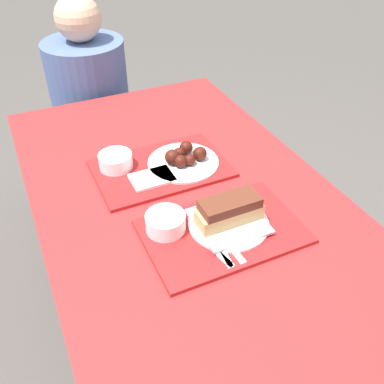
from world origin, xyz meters
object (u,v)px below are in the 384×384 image
(bowl_coleslaw_far, at_px, (116,160))
(person_seated_across, at_px, (89,86))
(brisket_sandwich_plate, at_px, (229,215))
(wings_plate_far, at_px, (184,158))
(tray_near, at_px, (223,232))
(tray_far, at_px, (161,169))
(bowl_coleslaw_near, at_px, (165,222))

(bowl_coleslaw_far, distance_m, person_seated_across, 0.77)
(brisket_sandwich_plate, xyz_separation_m, wings_plate_far, (0.01, 0.32, -0.01))
(bowl_coleslaw_far, height_order, wings_plate_far, wings_plate_far)
(brisket_sandwich_plate, bearing_deg, bowl_coleslaw_far, 116.68)
(bowl_coleslaw_far, bearing_deg, tray_near, -66.92)
(bowl_coleslaw_far, height_order, person_seated_across, person_seated_across)
(tray_far, relative_size, person_seated_across, 0.62)
(bowl_coleslaw_far, xyz_separation_m, person_seated_across, (0.09, 0.76, -0.08))
(tray_near, height_order, brisket_sandwich_plate, brisket_sandwich_plate)
(tray_far, xyz_separation_m, bowl_coleslaw_near, (-0.10, -0.28, 0.03))
(bowl_coleslaw_near, bearing_deg, tray_near, -26.09)
(tray_far, xyz_separation_m, wings_plate_far, (0.08, -0.01, 0.02))
(tray_near, distance_m, bowl_coleslaw_far, 0.45)
(wings_plate_far, height_order, person_seated_across, person_seated_across)
(bowl_coleslaw_near, relative_size, brisket_sandwich_plate, 0.49)
(tray_near, height_order, bowl_coleslaw_near, bowl_coleslaw_near)
(tray_far, distance_m, bowl_coleslaw_far, 0.15)
(brisket_sandwich_plate, distance_m, bowl_coleslaw_far, 0.44)
(brisket_sandwich_plate, relative_size, person_seated_across, 0.32)
(brisket_sandwich_plate, bearing_deg, bowl_coleslaw_near, 161.51)
(tray_far, relative_size, bowl_coleslaw_far, 3.93)
(bowl_coleslaw_far, distance_m, wings_plate_far, 0.22)
(brisket_sandwich_plate, bearing_deg, person_seated_across, 95.22)
(tray_near, relative_size, bowl_coleslaw_far, 3.93)
(tray_near, xyz_separation_m, person_seated_across, (-0.08, 1.17, -0.04))
(tray_near, distance_m, brisket_sandwich_plate, 0.05)
(bowl_coleslaw_near, distance_m, person_seated_across, 1.11)
(tray_near, bearing_deg, bowl_coleslaw_near, 153.91)
(bowl_coleslaw_far, relative_size, person_seated_across, 0.16)
(tray_far, distance_m, person_seated_across, 0.83)
(tray_far, bearing_deg, bowl_coleslaw_near, -109.21)
(bowl_coleslaw_near, height_order, wings_plate_far, wings_plate_far)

